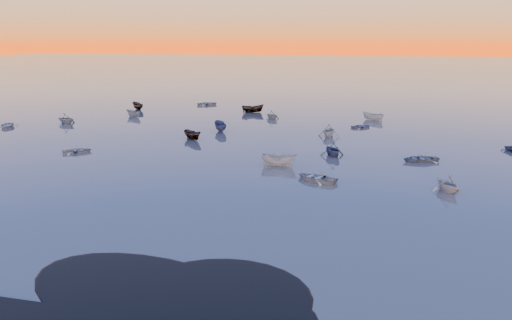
% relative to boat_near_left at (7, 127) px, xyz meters
% --- Properties ---
extents(ground, '(600.00, 600.00, 0.00)m').
position_rel_boat_near_left_xyz_m(ground, '(47.10, 54.93, 0.00)').
color(ground, '#635A53').
rests_on(ground, ground).
extents(mud_lobes, '(140.00, 6.00, 0.07)m').
position_rel_boat_near_left_xyz_m(mud_lobes, '(47.10, -46.07, 0.01)').
color(mud_lobes, black).
rests_on(mud_lobes, ground).
extents(moored_fleet, '(124.00, 58.00, 1.20)m').
position_rel_boat_near_left_xyz_m(moored_fleet, '(47.10, 7.93, 0.00)').
color(moored_fleet, beige).
rests_on(moored_fleet, ground).
extents(boat_near_left, '(4.58, 3.62, 1.06)m').
position_rel_boat_near_left_xyz_m(boat_near_left, '(0.00, 0.00, 0.00)').
color(boat_near_left, beige).
rests_on(boat_near_left, ground).
extents(boat_near_center, '(1.93, 4.25, 1.45)m').
position_rel_boat_near_left_xyz_m(boat_near_center, '(48.97, -14.41, 0.00)').
color(boat_near_center, beige).
rests_on(boat_near_center, ground).
extents(boat_near_right, '(4.22, 3.42, 1.35)m').
position_rel_boat_near_left_xyz_m(boat_near_right, '(54.64, -7.90, 0.00)').
color(boat_near_right, navy).
rests_on(boat_near_right, ground).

